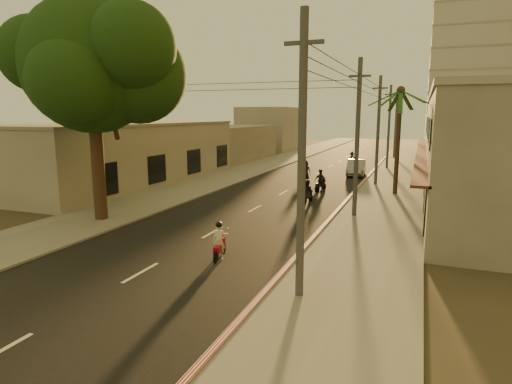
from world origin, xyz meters
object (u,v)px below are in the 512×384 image
scooter_red (219,242)px  scooter_mid_b (320,181)px  parked_car (356,168)px  scooter_far_b (352,159)px  palm_tree (401,97)px  scooter_mid_a (308,192)px  broadleaf_tree (99,65)px  scooter_far_a (306,171)px

scooter_red → scooter_mid_b: scooter_mid_b is taller
scooter_red → parked_car: size_ratio=0.34×
scooter_far_b → parked_car: 8.28m
palm_tree → scooter_far_b: (-5.84, 17.58, -6.39)m
parked_car → scooter_red: bearing=-98.3°
scooter_mid_a → parked_car: 14.65m
broadleaf_tree → scooter_mid_b: 17.91m
scooter_red → scooter_far_b: size_ratio=0.96×
scooter_mid_b → parked_car: 10.02m
palm_tree → parked_car: size_ratio=1.71×
scooter_red → scooter_mid_a: scooter_mid_a is taller
palm_tree → scooter_mid_a: palm_tree is taller
scooter_far_a → scooter_far_b: bearing=70.1°
palm_tree → scooter_far_b: 19.60m
broadleaf_tree → scooter_mid_b: size_ratio=6.87×
scooter_mid_a → scooter_far_a: size_ratio=0.91×
scooter_mid_a → parked_car: scooter_mid_a is taller
scooter_mid_a → scooter_red: bearing=-86.1°
palm_tree → scooter_red: (-5.92, -17.47, -6.44)m
scooter_mid_a → parked_car: size_ratio=0.34×
scooter_far_b → parked_car: (1.65, -8.11, 0.01)m
scooter_far_b → scooter_red: bearing=-94.8°
palm_tree → scooter_far_b: bearing=108.4°
broadleaf_tree → palm_tree: size_ratio=1.48×
parked_car → scooter_mid_b: bearing=-102.3°
palm_tree → scooter_red: palm_tree is taller
scooter_far_a → broadleaf_tree: bearing=-119.4°
scooter_far_b → parked_car: scooter_far_b is taller
broadleaf_tree → scooter_red: (8.69, -3.61, -7.76)m
scooter_mid_a → scooter_mid_b: size_ratio=0.94×
scooter_mid_b → scooter_far_a: scooter_far_a is taller
scooter_red → parked_car: (1.73, 26.94, 0.06)m
palm_tree → scooter_far_b: size_ratio=4.84×
scooter_far_b → scooter_mid_b: bearing=-93.6°
palm_tree → parked_car: 12.16m
scooter_mid_b → scooter_far_b: bearing=105.4°
scooter_mid_b → parked_car: size_ratio=0.37×
palm_tree → scooter_far_a: 11.34m
scooter_mid_a → scooter_far_a: (-2.73, 10.01, 0.08)m
palm_tree → scooter_far_a: (-8.05, 4.87, -6.34)m
scooter_mid_a → scooter_mid_b: bearing=99.2°
parked_car → scooter_far_a: bearing=-134.6°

